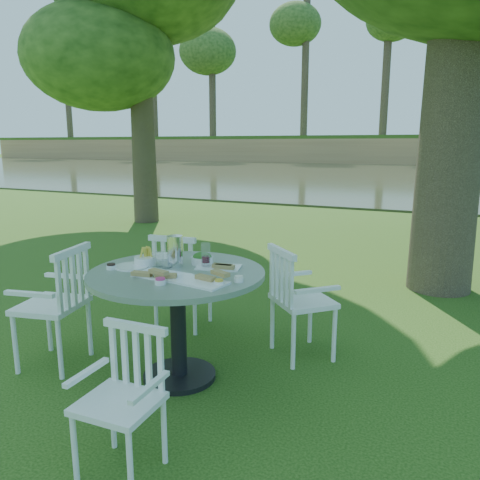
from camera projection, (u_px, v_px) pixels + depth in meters
name	position (u px, v px, depth m)	size (l,w,h in m)	color
ground	(231.00, 327.00, 4.64)	(140.00, 140.00, 0.00)	#1C3E0C
table	(177.00, 294.00, 3.51)	(1.31, 1.31, 0.86)	black
chair_ne	(293.00, 294.00, 3.90)	(0.66, 0.66, 0.95)	white
chair_nw	(178.00, 274.00, 4.50)	(0.52, 0.50, 0.94)	white
chair_sw	(62.00, 298.00, 3.74)	(0.56, 0.59, 0.99)	white
chair_se	(127.00, 387.00, 2.58)	(0.42, 0.40, 0.81)	white
tableware	(176.00, 262.00, 3.54)	(1.08, 0.81, 0.24)	white
river	(420.00, 178.00, 25.04)	(100.00, 28.00, 0.12)	#313620
far_bank	(448.00, 78.00, 39.54)	(100.00, 18.00, 15.20)	#A2784C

